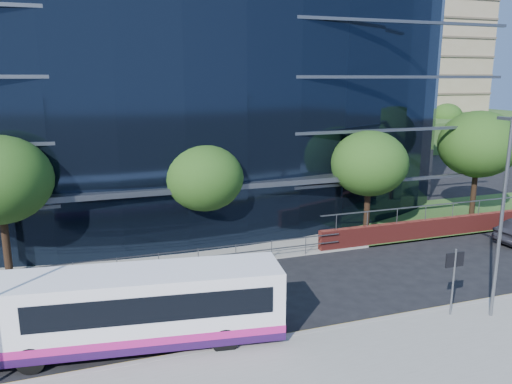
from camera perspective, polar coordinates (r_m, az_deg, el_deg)
name	(u,v)px	position (r m, az deg, el deg)	size (l,w,h in m)	color
ground	(333,317)	(21.22, 8.74, -13.97)	(200.00, 200.00, 0.00)	black
kerb	(345,327)	(20.41, 10.10, -14.93)	(80.00, 0.25, 0.16)	gray
yellow_line_outer	(342,326)	(20.60, 9.81, -14.87)	(80.00, 0.08, 0.01)	gold
yellow_line_inner	(340,324)	(20.71, 9.60, -14.70)	(80.00, 0.08, 0.01)	gold
far_forecourt	(149,248)	(29.39, -12.14, -6.24)	(50.00, 8.00, 0.10)	gray
glass_office	(154,100)	(37.86, -11.58, 10.31)	(44.00, 23.10, 16.00)	black
guard_railings	(117,263)	(25.22, -15.61, -7.82)	(24.00, 0.05, 1.10)	slate
apartment_block	(346,68)	(84.53, 10.26, 13.76)	(60.00, 42.00, 30.00)	#2D511E
street_sign	(454,268)	(21.58, 21.71, -8.08)	(0.85, 0.09, 2.80)	slate
tree_far_b	(204,178)	(27.36, -5.91, 1.60)	(4.29, 4.29, 6.05)	black
tree_far_c	(369,164)	(30.68, 12.82, 3.19)	(4.62, 4.62, 6.51)	black
tree_far_d	(478,144)	(36.85, 24.07, 5.00)	(5.28, 5.28, 7.44)	black
tree_dist_e	(355,118)	(65.78, 11.25, 8.29)	(4.62, 4.62, 6.51)	black
tree_dist_f	(447,116)	(76.66, 20.97, 8.07)	(4.29, 4.29, 6.05)	black
streetlight_east	(502,213)	(21.51, 26.26, -2.17)	(0.15, 0.77, 8.00)	slate
city_bus	(139,308)	(18.81, -13.21, -12.73)	(10.74, 3.83, 2.84)	white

